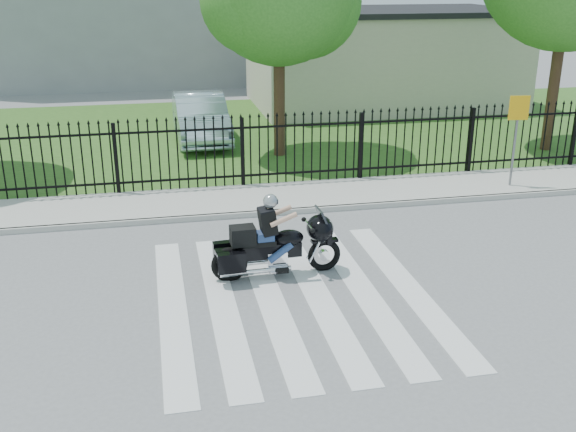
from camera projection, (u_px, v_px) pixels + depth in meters
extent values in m
plane|color=slate|center=(294.00, 298.00, 11.20)|extent=(120.00, 120.00, 0.00)
cube|color=#ADAAA3|center=(249.00, 200.00, 15.77)|extent=(40.00, 2.00, 0.12)
cube|color=#ADAAA3|center=(256.00, 214.00, 14.85)|extent=(40.00, 0.12, 0.12)
cube|color=#2E551D|center=(218.00, 134.00, 22.22)|extent=(40.00, 12.00, 0.02)
cube|color=black|center=(243.00, 176.00, 16.59)|extent=(26.00, 0.04, 0.05)
cube|color=black|center=(242.00, 128.00, 16.18)|extent=(26.00, 0.04, 0.05)
cylinder|color=#382316|center=(279.00, 84.00, 19.04)|extent=(0.32, 0.32, 4.16)
cylinder|color=#382316|center=(556.00, 69.00, 19.53)|extent=(0.32, 0.32, 4.80)
cube|color=#B9B19A|center=(382.00, 60.00, 26.63)|extent=(10.00, 6.00, 3.50)
cube|color=black|center=(384.00, 11.00, 25.99)|extent=(10.20, 6.20, 0.20)
torus|color=black|center=(324.00, 255.00, 12.14)|extent=(0.62, 0.14, 0.61)
torus|color=black|center=(229.00, 265.00, 11.75)|extent=(0.65, 0.16, 0.65)
cube|color=black|center=(269.00, 250.00, 11.84)|extent=(1.16, 0.26, 0.27)
ellipsoid|color=black|center=(288.00, 238.00, 11.85)|extent=(0.56, 0.38, 0.29)
cube|color=black|center=(259.00, 243.00, 11.74)|extent=(0.59, 0.31, 0.09)
cube|color=silver|center=(276.00, 258.00, 11.92)|extent=(0.36, 0.28, 0.27)
ellipsoid|color=black|center=(320.00, 228.00, 11.94)|extent=(0.50, 0.66, 0.48)
cube|color=black|center=(243.00, 235.00, 11.62)|extent=(0.44, 0.35, 0.32)
cube|color=navy|center=(265.00, 236.00, 11.73)|extent=(0.31, 0.28, 0.16)
sphere|color=#989B9F|center=(270.00, 201.00, 11.53)|extent=(0.26, 0.26, 0.26)
imported|color=#9DB9C6|center=(201.00, 118.00, 21.15)|extent=(1.62, 4.45, 1.46)
cylinder|color=slate|center=(515.00, 143.00, 16.27)|extent=(0.06, 0.06, 2.12)
cube|color=#F2A90C|center=(519.00, 108.00, 15.95)|extent=(0.48, 0.10, 0.58)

